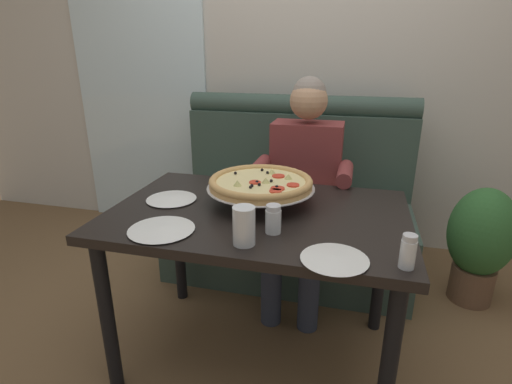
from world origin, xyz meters
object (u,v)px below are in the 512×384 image
at_px(dining_table, 258,231).
at_px(drinking_glass, 244,228).
at_px(pizza, 261,183).
at_px(booth_bench, 291,211).
at_px(plate_near_right, 171,198).
at_px(shaker_pepper_flakes, 273,221).
at_px(potted_plant, 480,241).
at_px(diner_main, 303,180).
at_px(shaker_oregano, 408,254).
at_px(patio_chair, 184,147).
at_px(plate_near_left, 161,228).
at_px(plate_far_side, 335,258).

bearing_deg(dining_table, drinking_glass, -84.75).
distance_m(dining_table, pizza, 0.21).
height_order(booth_bench, plate_near_right, booth_bench).
distance_m(shaker_pepper_flakes, potted_plant, 1.44).
height_order(diner_main, potted_plant, diner_main).
xyz_separation_m(shaker_oregano, drinking_glass, (-0.54, 0.03, 0.01)).
height_order(diner_main, pizza, diner_main).
bearing_deg(plate_near_right, pizza, 8.84).
bearing_deg(booth_bench, patio_chair, 139.72).
bearing_deg(diner_main, shaker_oregano, -64.36).
relative_size(dining_table, plate_near_right, 5.52).
height_order(plate_near_left, potted_plant, plate_near_left).
relative_size(plate_near_left, patio_chair, 0.29).
xyz_separation_m(plate_far_side, patio_chair, (-1.57, 2.27, -0.25)).
relative_size(booth_bench, plate_near_right, 6.71).
height_order(booth_bench, plate_far_side, booth_bench).
xyz_separation_m(dining_table, drinking_glass, (0.03, -0.31, 0.16)).
xyz_separation_m(plate_near_right, drinking_glass, (0.44, -0.33, 0.05)).
xyz_separation_m(shaker_oregano, shaker_pepper_flakes, (-0.46, 0.14, -0.00)).
bearing_deg(plate_near_left, diner_main, 65.23).
xyz_separation_m(pizza, plate_near_right, (-0.41, -0.06, -0.08)).
xyz_separation_m(shaker_oregano, plate_near_right, (-0.98, 0.36, -0.04)).
height_order(plate_near_left, patio_chair, patio_chair).
distance_m(shaker_oregano, plate_far_side, 0.23).
relative_size(shaker_pepper_flakes, plate_near_left, 0.44).
relative_size(pizza, plate_far_side, 2.13).
height_order(shaker_oregano, potted_plant, shaker_oregano).
distance_m(plate_far_side, patio_chair, 2.77).
bearing_deg(patio_chair, drinking_glass, -60.68).
distance_m(plate_near_left, patio_chair, 2.40).
bearing_deg(booth_bench, potted_plant, -6.68).
xyz_separation_m(diner_main, drinking_glass, (-0.08, -0.93, 0.11)).
bearing_deg(pizza, shaker_pepper_flakes, -67.37).
height_order(pizza, shaker_oregano, pizza).
xyz_separation_m(pizza, drinking_glass, (0.04, -0.40, -0.03)).
distance_m(shaker_oregano, plate_near_left, 0.88).
distance_m(shaker_oregano, shaker_pepper_flakes, 0.48).
bearing_deg(pizza, booth_bench, 89.36).
height_order(diner_main, plate_far_side, diner_main).
bearing_deg(patio_chair, plate_near_right, -66.88).
height_order(shaker_oregano, patio_chair, shaker_oregano).
xyz_separation_m(booth_bench, plate_far_side, (0.35, -1.23, 0.37)).
bearing_deg(dining_table, plate_near_left, -137.27).
distance_m(pizza, shaker_pepper_flakes, 0.31).
height_order(plate_far_side, patio_chair, patio_chair).
height_order(booth_bench, drinking_glass, booth_bench).
bearing_deg(drinking_glass, shaker_oregano, -2.76).
bearing_deg(plate_near_right, shaker_oregano, -20.11).
bearing_deg(plate_far_side, plate_near_right, 153.98).
relative_size(shaker_oregano, shaker_pepper_flakes, 1.03).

